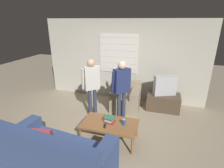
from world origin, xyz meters
TOP-DOWN VIEW (x-y plane):
  - ground_plane at (0.00, 0.00)m, footprint 16.00×16.00m
  - wall_back at (-0.00, 2.03)m, footprint 5.20×0.08m
  - couch_blue at (-0.32, -1.36)m, footprint 1.99×1.06m
  - armchair_beige at (0.31, 1.32)m, footprint 0.84×0.90m
  - coffee_table at (0.28, -0.26)m, footprint 1.19×0.68m
  - tv_stand at (1.37, 1.56)m, footprint 0.93×0.59m
  - tv at (1.37, 1.56)m, footprint 0.66×0.44m
  - person_left_standing at (-0.47, 0.59)m, footprint 0.48×0.77m
  - person_right_standing at (0.32, 0.61)m, footprint 0.48×0.80m
  - book_stack at (0.27, -0.21)m, footprint 0.25×0.22m
  - soda_can at (0.59, -0.23)m, footprint 0.07×0.07m
  - spare_remote at (0.23, -0.41)m, footprint 0.07×0.14m

SIDE VIEW (x-z plane):
  - ground_plane at x=0.00m, z-range 0.00..0.00m
  - tv_stand at x=1.37m, z-range 0.00..0.47m
  - armchair_beige at x=0.31m, z-range -0.07..0.72m
  - couch_blue at x=-0.32m, z-range -0.12..0.82m
  - coffee_table at x=0.28m, z-range 0.18..0.61m
  - spare_remote at x=0.23m, z-range 0.43..0.45m
  - book_stack at x=0.27m, z-range 0.43..0.55m
  - soda_can at x=0.59m, z-range 0.43..0.55m
  - tv at x=1.37m, z-range 0.47..1.04m
  - person_left_standing at x=-0.47m, z-range 0.20..1.80m
  - person_right_standing at x=0.32m, z-range 0.21..1.81m
  - wall_back at x=0.00m, z-range 0.01..2.56m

